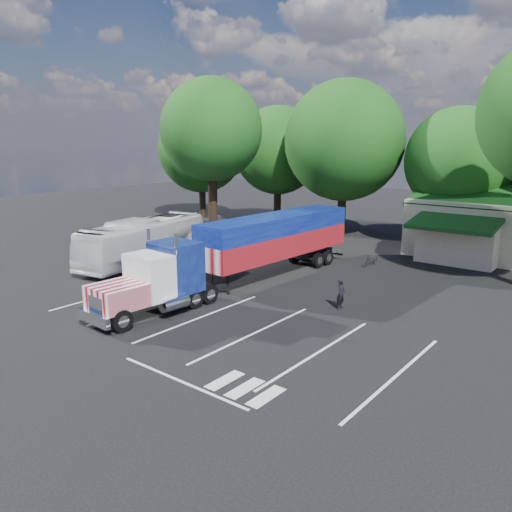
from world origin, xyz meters
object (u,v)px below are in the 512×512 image
Objects in this scene: semi_truck at (250,246)px; bicycle at (371,260)px; tour_bus at (144,240)px; woman at (341,294)px; silver_sedan at (490,252)px.

semi_truck is 9.06m from bicycle.
bicycle is 0.15× the size of tour_bus.
woman is 0.37× the size of silver_sedan.
woman is 0.14× the size of tour_bus.
semi_truck is 8.83m from tour_bus.
tour_bus is at bearing -138.94° from bicycle.
woman reaches higher than bicycle.
silver_sedan is (18.31, 14.59, -0.82)m from tour_bus.
woman is 15.18m from tour_bus.
semi_truck reaches higher than silver_sedan.
bicycle is 8.39m from silver_sedan.
silver_sedan is (3.15, 14.85, -0.08)m from woman.
bicycle is 15.17m from tour_bus.
semi_truck is 17.07m from silver_sedan.
silver_sedan is at bearing 58.79° from semi_truck.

